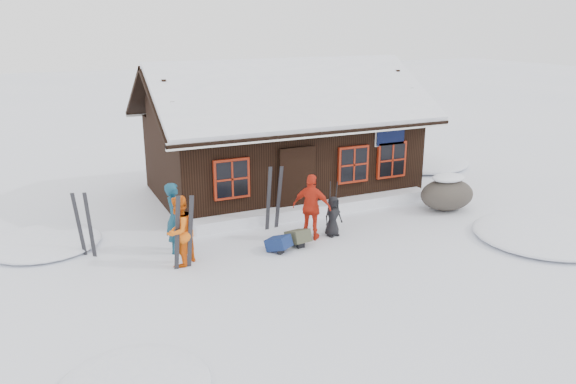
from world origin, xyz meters
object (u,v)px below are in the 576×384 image
(ski_pair_left, at_px, (184,233))
(skier_orange_left, at_px, (179,231))
(skier_orange_right, at_px, (312,207))
(ski_poles, at_px, (332,207))
(skier_crouched, at_px, (333,216))
(boulder, at_px, (447,193))
(backpack_olive, at_px, (298,240))
(backpack_blue, at_px, (279,246))
(skier_teal, at_px, (175,218))

(ski_pair_left, bearing_deg, skier_orange_left, 116.63)
(skier_orange_right, xyz_separation_m, ski_poles, (0.77, 0.29, -0.19))
(skier_orange_right, relative_size, skier_crouched, 1.61)
(skier_crouched, relative_size, boulder, 0.64)
(skier_orange_left, height_order, skier_orange_right, skier_orange_right)
(backpack_olive, bearing_deg, ski_pair_left, 175.36)
(backpack_blue, bearing_deg, backpack_olive, -17.10)
(skier_teal, xyz_separation_m, skier_orange_left, (-0.11, -0.85, -0.04))
(skier_teal, distance_m, ski_pair_left, 1.04)
(ski_pair_left, bearing_deg, skier_orange_right, 15.13)
(skier_teal, distance_m, ski_poles, 4.23)
(skier_orange_right, bearing_deg, skier_orange_left, 46.52)
(boulder, bearing_deg, ski_pair_left, -174.39)
(backpack_blue, distance_m, backpack_olive, 0.63)
(skier_teal, height_order, ski_poles, skier_teal)
(skier_crouched, xyz_separation_m, backpack_blue, (-1.76, -0.40, -0.40))
(skier_crouched, relative_size, backpack_blue, 1.96)
(skier_orange_right, distance_m, backpack_blue, 1.42)
(skier_orange_right, relative_size, backpack_olive, 2.93)
(skier_teal, height_order, backpack_olive, skier_teal)
(skier_orange_right, bearing_deg, backpack_olive, 70.61)
(ski_pair_left, bearing_deg, backpack_blue, 7.70)
(skier_crouched, distance_m, backpack_olive, 1.23)
(skier_crouched, distance_m, ski_poles, 0.37)
(boulder, distance_m, ski_pair_left, 8.40)
(boulder, bearing_deg, skier_teal, 178.47)
(skier_orange_left, bearing_deg, backpack_olive, 136.92)
(skier_orange_right, xyz_separation_m, ski_pair_left, (-3.49, -0.37, -0.03))
(skier_orange_right, height_order, backpack_blue, skier_orange_right)
(skier_teal, bearing_deg, backpack_blue, -94.58)
(skier_orange_left, distance_m, ski_poles, 4.35)
(skier_teal, height_order, skier_orange_left, skier_teal)
(skier_teal, bearing_deg, ski_pair_left, -161.90)
(skier_orange_right, distance_m, boulder, 4.89)
(boulder, bearing_deg, backpack_olive, -172.39)
(skier_orange_left, relative_size, boulder, 0.99)
(skier_crouched, relative_size, ski_pair_left, 0.61)
(ski_pair_left, bearing_deg, boulder, 14.70)
(skier_orange_right, height_order, backpack_olive, skier_orange_right)
(skier_orange_left, xyz_separation_m, skier_orange_right, (3.55, 0.18, 0.03))
(skier_orange_left, distance_m, skier_crouched, 4.19)
(skier_orange_left, relative_size, ski_poles, 1.17)
(backpack_blue, bearing_deg, skier_orange_right, -11.07)
(skier_orange_right, distance_m, ski_poles, 0.84)
(skier_orange_left, relative_size, skier_crouched, 1.55)
(skier_crouched, distance_m, ski_pair_left, 4.14)
(skier_orange_right, bearing_deg, backpack_blue, 64.14)
(skier_orange_right, xyz_separation_m, skier_crouched, (0.62, -0.03, -0.33))
(skier_teal, bearing_deg, skier_orange_left, -166.54)
(ski_pair_left, distance_m, backpack_blue, 2.45)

